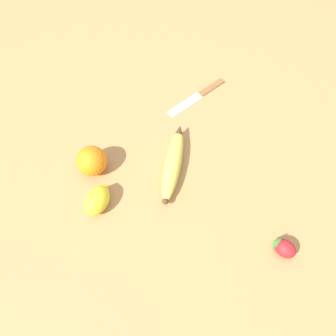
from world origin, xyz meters
The scene contains 6 objects.
ground_plane centered at (0.00, 0.00, 0.00)m, with size 3.00×3.00×0.00m, color #A87A47.
banana centered at (0.02, -0.01, 0.02)m, with size 0.10×0.20×0.04m.
orange centered at (-0.15, 0.02, 0.03)m, with size 0.07×0.07×0.07m.
strawberry centered at (0.21, -0.23, 0.02)m, with size 0.06×0.06×0.03m.
lemon centered at (-0.15, -0.07, 0.02)m, with size 0.08×0.08×0.05m.
paring_knife centered at (0.12, 0.19, 0.00)m, with size 0.17×0.11×0.01m.
Camera 1 is at (-0.04, -0.37, 0.65)m, focal length 35.00 mm.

